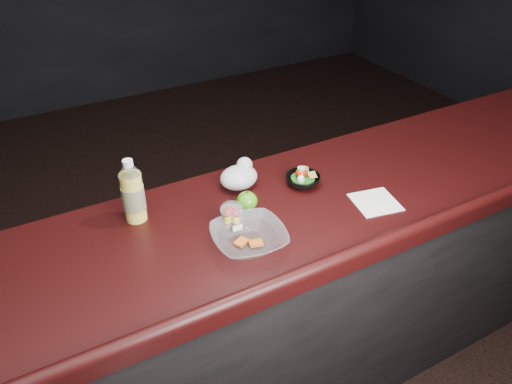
{
  "coord_description": "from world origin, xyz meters",
  "views": [
    {
      "loc": [
        -0.64,
        -0.98,
        2.11
      ],
      "look_at": [
        0.08,
        0.33,
        1.1
      ],
      "focal_mm": 35.0,
      "sensor_mm": 36.0,
      "label": 1
    }
  ],
  "objects_px": {
    "lemonade_bottle": "(133,195)",
    "fruit_cup": "(232,217)",
    "snack_bowl": "(303,179)",
    "takeout_bowl": "(249,238)",
    "green_apple": "(247,201)"
  },
  "relations": [
    {
      "from": "lemonade_bottle",
      "to": "fruit_cup",
      "type": "xyz_separation_m",
      "value": [
        0.27,
        -0.23,
        -0.04
      ]
    },
    {
      "from": "snack_bowl",
      "to": "takeout_bowl",
      "type": "xyz_separation_m",
      "value": [
        -0.36,
        -0.22,
        0.0
      ]
    },
    {
      "from": "snack_bowl",
      "to": "takeout_bowl",
      "type": "height_order",
      "value": "snack_bowl"
    },
    {
      "from": "fruit_cup",
      "to": "lemonade_bottle",
      "type": "bearing_deg",
      "value": 139.76
    },
    {
      "from": "fruit_cup",
      "to": "snack_bowl",
      "type": "height_order",
      "value": "fruit_cup"
    },
    {
      "from": "takeout_bowl",
      "to": "green_apple",
      "type": "bearing_deg",
      "value": 63.74
    },
    {
      "from": "green_apple",
      "to": "takeout_bowl",
      "type": "bearing_deg",
      "value": -116.26
    },
    {
      "from": "fruit_cup",
      "to": "green_apple",
      "type": "height_order",
      "value": "fruit_cup"
    },
    {
      "from": "fruit_cup",
      "to": "snack_bowl",
      "type": "bearing_deg",
      "value": 18.9
    },
    {
      "from": "fruit_cup",
      "to": "green_apple",
      "type": "distance_m",
      "value": 0.14
    },
    {
      "from": "takeout_bowl",
      "to": "lemonade_bottle",
      "type": "bearing_deg",
      "value": 131.17
    },
    {
      "from": "lemonade_bottle",
      "to": "takeout_bowl",
      "type": "distance_m",
      "value": 0.44
    },
    {
      "from": "green_apple",
      "to": "takeout_bowl",
      "type": "xyz_separation_m",
      "value": [
        -0.09,
        -0.19,
        -0.01
      ]
    },
    {
      "from": "fruit_cup",
      "to": "snack_bowl",
      "type": "xyz_separation_m",
      "value": [
        0.38,
        0.13,
        -0.03
      ]
    },
    {
      "from": "fruit_cup",
      "to": "green_apple",
      "type": "xyz_separation_m",
      "value": [
        0.11,
        0.09,
        -0.02
      ]
    }
  ]
}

